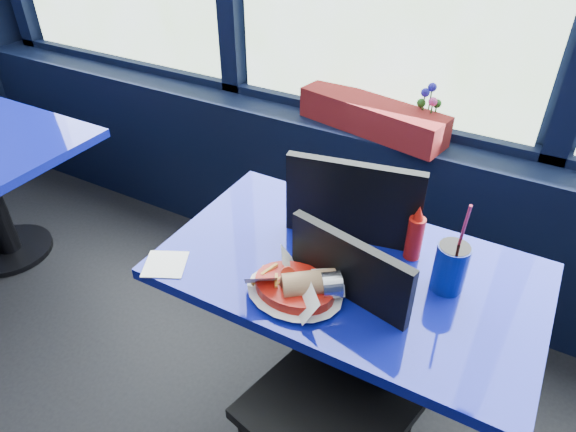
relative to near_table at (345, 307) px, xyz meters
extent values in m
cube|color=black|center=(-0.30, 0.87, -0.17)|extent=(5.00, 0.26, 0.80)
cube|color=black|center=(-0.30, 0.95, 0.24)|extent=(4.80, 0.08, 0.06)
cylinder|color=black|center=(0.00, 0.00, -0.55)|extent=(0.44, 0.44, 0.03)
cylinder|color=black|center=(0.00, 0.00, -0.23)|extent=(0.12, 0.12, 0.68)
cube|color=navy|center=(0.00, 0.00, 0.16)|extent=(1.20, 0.70, 0.04)
cylinder|color=black|center=(-2.00, 0.00, -0.55)|extent=(0.44, 0.44, 0.03)
cube|color=black|center=(0.09, -0.32, -0.10)|extent=(0.52, 0.52, 0.04)
cube|color=black|center=(0.04, -0.12, 0.15)|extent=(0.41, 0.12, 0.47)
cylinder|color=black|center=(-0.05, -0.10, -0.35)|extent=(0.02, 0.02, 0.44)
cube|color=black|center=(-0.02, 0.36, -0.06)|extent=(0.55, 0.55, 0.04)
cube|color=black|center=(-0.06, 0.14, 0.22)|extent=(0.45, 0.12, 0.52)
cylinder|color=black|center=(0.14, 0.60, -0.33)|extent=(0.03, 0.03, 0.48)
cylinder|color=black|center=(0.22, 0.20, -0.33)|extent=(0.03, 0.03, 0.48)
cylinder|color=black|center=(-0.25, 0.52, -0.33)|extent=(0.03, 0.03, 0.48)
cylinder|color=black|center=(-0.18, 0.12, -0.33)|extent=(0.03, 0.03, 0.48)
cube|color=maroon|center=(-0.27, 0.85, 0.30)|extent=(0.71, 0.31, 0.14)
imported|color=silver|center=(-0.04, 0.87, 0.29)|extent=(0.13, 0.13, 0.12)
cylinder|color=#1E5919|center=(-0.06, 0.87, 0.33)|extent=(0.01, 0.01, 0.20)
sphere|color=#221CA7|center=(-0.06, 0.87, 0.45)|extent=(0.04, 0.04, 0.04)
cylinder|color=#1E5919|center=(-0.02, 0.85, 0.32)|extent=(0.01, 0.01, 0.17)
sphere|color=#EC459E|center=(-0.02, 0.85, 0.42)|extent=(0.04, 0.04, 0.04)
cylinder|color=#1E5919|center=(-0.04, 0.89, 0.34)|extent=(0.01, 0.01, 0.22)
sphere|color=#221CA7|center=(-0.04, 0.89, 0.47)|extent=(0.04, 0.04, 0.04)
cylinder|color=#1E5919|center=(-0.07, 0.88, 0.31)|extent=(0.01, 0.01, 0.15)
sphere|color=#1E5919|center=(-0.07, 0.88, 0.39)|extent=(0.04, 0.04, 0.04)
cylinder|color=#1E5919|center=(0.00, 0.87, 0.31)|extent=(0.01, 0.01, 0.16)
sphere|color=#1E5919|center=(0.00, 0.87, 0.41)|extent=(0.04, 0.04, 0.04)
cylinder|color=#A8130B|center=(-0.09, -0.20, 0.21)|extent=(0.30, 0.30, 0.05)
cylinder|color=white|center=(-0.09, -0.20, 0.20)|extent=(0.29, 0.29, 0.00)
cylinder|color=silver|center=(0.01, -0.16, 0.24)|extent=(0.10, 0.10, 0.08)
sphere|color=#532F1C|center=(-0.10, -0.21, 0.24)|extent=(0.06, 0.06, 0.06)
cylinder|color=red|center=(-0.11, -0.21, 0.26)|extent=(0.06, 0.06, 0.01)
cylinder|color=#A8130B|center=(0.16, 0.15, 0.26)|extent=(0.05, 0.05, 0.15)
cone|color=#A8130B|center=(0.16, 0.15, 0.36)|extent=(0.04, 0.04, 0.05)
cylinder|color=navy|center=(0.29, 0.06, 0.26)|extent=(0.10, 0.10, 0.16)
cylinder|color=black|center=(0.29, 0.06, 0.34)|extent=(0.09, 0.09, 0.01)
cylinder|color=#F73455|center=(0.31, 0.05, 0.41)|extent=(0.02, 0.08, 0.22)
cube|color=white|center=(-0.52, -0.28, 0.18)|extent=(0.17, 0.17, 0.00)
camera|label=1|loc=(0.43, -1.18, 1.27)|focal=32.00mm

